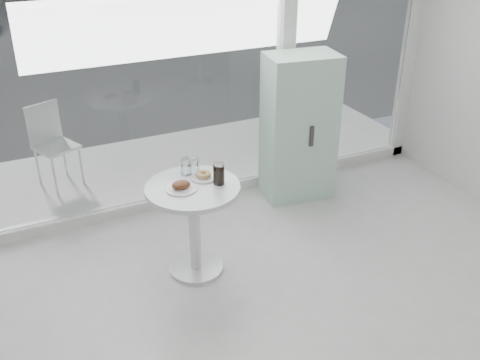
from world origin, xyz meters
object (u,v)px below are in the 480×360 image
plate_donut (203,176)px  water_tumbler_a (186,167)px  cola_glass (219,174)px  main_table (194,211)px  plate_fritter (182,186)px  mint_cabinet (299,128)px  water_tumbler_b (194,167)px  patio_chair (52,140)px

plate_donut → water_tumbler_a: water_tumbler_a is taller
plate_donut → cola_glass: (0.07, -0.13, 0.06)m
main_table → plate_fritter: bearing=-171.6°
mint_cabinet → water_tumbler_a: 1.47m
water_tumbler_a → water_tumbler_b: same height
patio_chair → water_tumbler_a: bearing=-88.4°
mint_cabinet → cola_glass: (-1.19, -0.81, 0.13)m
water_tumbler_a → water_tumbler_b: size_ratio=1.00×
plate_fritter → water_tumbler_b: size_ratio=1.78×
mint_cabinet → water_tumbler_a: mint_cabinet is taller
mint_cabinet → plate_donut: 1.43m
water_tumbler_a → cola_glass: cola_glass is taller
mint_cabinet → patio_chair: size_ratio=1.70×
plate_fritter → cola_glass: (0.29, -0.03, 0.05)m
plate_donut → cola_glass: size_ratio=1.23×
patio_chair → cola_glass: cola_glass is taller
plate_fritter → cola_glass: bearing=-6.8°
water_tumbler_b → cola_glass: size_ratio=0.79×
mint_cabinet → plate_donut: bearing=-143.5°
main_table → plate_fritter: (-0.09, -0.01, 0.25)m
plate_fritter → mint_cabinet: bearing=27.7°
main_table → water_tumbler_b: size_ratio=5.91×
patio_chair → water_tumbler_b: 1.99m
main_table → water_tumbler_a: bearing=82.4°
main_table → patio_chair: (-0.79, 1.94, -0.02)m
main_table → patio_chair: patio_chair is taller
plate_donut → water_tumbler_b: bearing=110.4°
main_table → plate_fritter: 0.26m
water_tumbler_b → cola_glass: (0.11, -0.23, 0.02)m
main_table → mint_cabinet: size_ratio=0.54×
main_table → plate_donut: size_ratio=3.77×
water_tumbler_a → main_table: bearing=-97.6°
plate_fritter → plate_donut: plate_fritter is taller
patio_chair → water_tumbler_a: 1.94m
cola_glass → plate_donut: bearing=118.3°
main_table → plate_donut: (0.12, 0.09, 0.24)m
main_table → mint_cabinet: bearing=28.8°
mint_cabinet → plate_donut: mint_cabinet is taller
patio_chair → water_tumbler_a: size_ratio=6.47×
plate_donut → water_tumbler_b: size_ratio=1.57×
water_tumbler_a → cola_glass: bearing=-57.1°
main_table → water_tumbler_a: 0.35m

